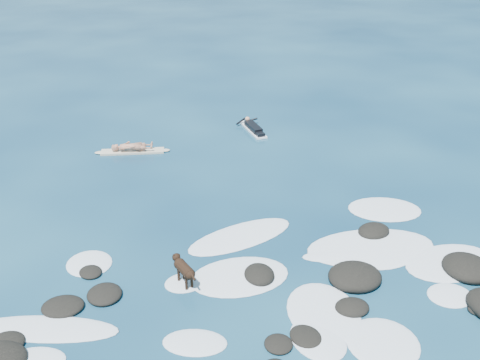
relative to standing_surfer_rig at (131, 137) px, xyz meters
name	(u,v)px	position (x,y,z in m)	size (l,w,h in m)	color
ground	(245,277)	(1.71, -9.57, -0.70)	(160.00, 160.00, 0.00)	#0A2642
reef_rocks	(371,301)	(4.38, -11.67, -0.60)	(14.98, 7.31, 0.58)	black
breaking_foam	(312,270)	(3.58, -9.88, -0.69)	(14.29, 7.64, 0.12)	white
standing_surfer_rig	(131,137)	(0.00, 0.00, 0.00)	(3.10, 1.11, 1.78)	beige
paddling_surfer_rig	(253,128)	(5.62, 0.76, -0.56)	(1.10, 2.44, 0.42)	white
dog	(183,268)	(0.06, -9.35, -0.18)	(0.52, 1.21, 0.78)	black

